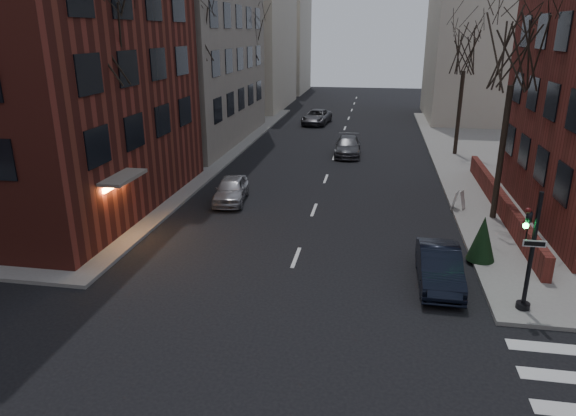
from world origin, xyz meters
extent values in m
cube|color=maroon|center=(9.30, 19.00, 0.65)|extent=(0.35, 16.00, 1.00)
cube|color=#BCB39F|center=(-15.00, 55.00, 9.00)|extent=(14.00, 16.00, 18.00)
cube|color=#BCB39F|center=(15.00, 50.00, 8.00)|extent=(14.00, 14.00, 16.00)
cube|color=#BCB39F|center=(-13.00, 72.00, 7.00)|extent=(10.00, 12.00, 14.00)
cylinder|color=black|center=(8.00, 9.00, 2.15)|extent=(0.14, 0.14, 4.00)
cylinder|color=black|center=(8.00, 9.00, 0.25)|extent=(0.44, 0.44, 0.20)
imported|color=black|center=(7.75, 9.00, 3.00)|extent=(0.16, 0.20, 1.00)
sphere|color=#19FF4C|center=(7.68, 8.95, 3.05)|extent=(0.18, 0.18, 0.18)
cube|color=white|center=(8.00, 8.88, 2.50)|extent=(0.70, 0.03, 0.22)
cylinder|color=#2D231C|center=(-8.80, 14.00, 3.47)|extent=(0.28, 0.28, 6.65)
cylinder|color=#2D231C|center=(-8.80, 26.00, 3.65)|extent=(0.28, 0.28, 7.00)
cylinder|color=#2D231C|center=(-8.80, 40.00, 3.30)|extent=(0.28, 0.28, 6.30)
cylinder|color=#2D231C|center=(8.80, 18.00, 3.30)|extent=(0.28, 0.28, 6.30)
cylinder|color=#2D231C|center=(8.80, 32.00, 3.12)|extent=(0.28, 0.28, 5.95)
cylinder|color=black|center=(-8.20, 22.00, 3.15)|extent=(0.12, 0.12, 6.00)
sphere|color=#FFA54C|center=(-8.20, 22.00, 6.25)|extent=(0.36, 0.36, 0.36)
cylinder|color=black|center=(-8.20, 42.00, 3.15)|extent=(0.12, 0.12, 6.00)
sphere|color=#FFA54C|center=(-8.20, 42.00, 6.25)|extent=(0.36, 0.36, 0.36)
imported|color=black|center=(5.47, 10.60, 0.68)|extent=(1.46, 4.16, 1.37)
imported|color=#A8A7AD|center=(-4.60, 18.65, 0.67)|extent=(2.01, 4.09, 1.34)
imported|color=#46474B|center=(0.93, 30.78, 0.67)|extent=(1.99, 4.66, 1.34)
imported|color=#46454B|center=(-2.97, 43.92, 0.70)|extent=(2.85, 5.25, 1.40)
cube|color=white|center=(7.30, 18.99, 0.63)|extent=(0.63, 0.72, 0.96)
cone|color=#15311A|center=(7.30, 12.73, 1.06)|extent=(1.35, 1.35, 1.82)
camera|label=1|loc=(2.93, -6.93, 8.75)|focal=32.00mm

